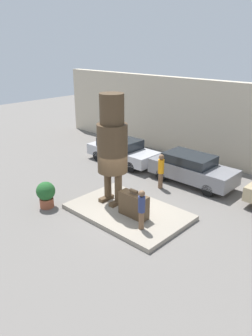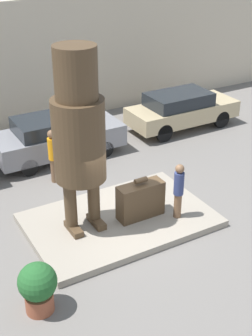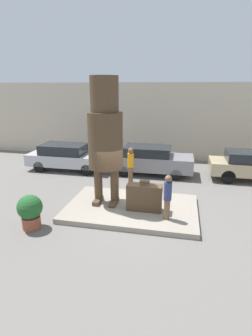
{
  "view_description": "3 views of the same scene",
  "coord_description": "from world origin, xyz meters",
  "px_view_note": "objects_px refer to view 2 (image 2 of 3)",
  "views": [
    {
      "loc": [
        8.74,
        -9.42,
        7.11
      ],
      "look_at": [
        -0.38,
        0.27,
        2.01
      ],
      "focal_mm": 35.0,
      "sensor_mm": 36.0,
      "label": 1
    },
    {
      "loc": [
        -5.38,
        -9.75,
        7.63
      ],
      "look_at": [
        0.12,
        -0.16,
        1.83
      ],
      "focal_mm": 50.0,
      "sensor_mm": 36.0,
      "label": 2
    },
    {
      "loc": [
        1.8,
        -9.43,
        4.78
      ],
      "look_at": [
        -0.26,
        0.14,
        1.74
      ],
      "focal_mm": 28.0,
      "sensor_mm": 36.0,
      "label": 3
    }
  ],
  "objects_px": {
    "parked_car_grey": "(57,136)",
    "worker_hivis": "(53,154)",
    "parked_car_tan": "(181,109)",
    "planter_pot": "(38,286)",
    "statue_figure": "(79,129)",
    "tourist": "(179,189)",
    "giant_suitcase": "(140,200)"
  },
  "relations": [
    {
      "from": "parked_car_tan",
      "to": "planter_pot",
      "type": "height_order",
      "value": "parked_car_tan"
    },
    {
      "from": "statue_figure",
      "to": "planter_pot",
      "type": "xyz_separation_m",
      "value": [
        -2.11,
        -2.22,
        -2.43
      ]
    },
    {
      "from": "planter_pot",
      "to": "worker_hivis",
      "type": "xyz_separation_m",
      "value": [
        2.51,
        5.29,
        0.33
      ]
    },
    {
      "from": "giant_suitcase",
      "to": "worker_hivis",
      "type": "xyz_separation_m",
      "value": [
        -1.22,
        3.44,
        0.29
      ]
    },
    {
      "from": "giant_suitcase",
      "to": "worker_hivis",
      "type": "relative_size",
      "value": 0.73
    },
    {
      "from": "parked_car_tan",
      "to": "worker_hivis",
      "type": "distance_m",
      "value": 6.54
    },
    {
      "from": "giant_suitcase",
      "to": "planter_pot",
      "type": "relative_size",
      "value": 1.08
    },
    {
      "from": "parked_car_grey",
      "to": "worker_hivis",
      "type": "relative_size",
      "value": 2.52
    },
    {
      "from": "parked_car_grey",
      "to": "parked_car_tan",
      "type": "bearing_deg",
      "value": 0.34
    },
    {
      "from": "tourist",
      "to": "parked_car_tan",
      "type": "height_order",
      "value": "tourist"
    },
    {
      "from": "tourist",
      "to": "worker_hivis",
      "type": "bearing_deg",
      "value": 117.96
    },
    {
      "from": "tourist",
      "to": "worker_hivis",
      "type": "xyz_separation_m",
      "value": [
        -2.11,
        3.98,
        -0.1
      ]
    },
    {
      "from": "planter_pot",
      "to": "statue_figure",
      "type": "bearing_deg",
      "value": 46.46
    },
    {
      "from": "statue_figure",
      "to": "worker_hivis",
      "type": "xyz_separation_m",
      "value": [
        0.4,
        3.07,
        -2.1
      ]
    },
    {
      "from": "tourist",
      "to": "parked_car_tan",
      "type": "relative_size",
      "value": 0.36
    },
    {
      "from": "tourist",
      "to": "statue_figure",
      "type": "bearing_deg",
      "value": 159.98
    },
    {
      "from": "worker_hivis",
      "to": "parked_car_grey",
      "type": "bearing_deg",
      "value": 63.95
    },
    {
      "from": "planter_pot",
      "to": "giant_suitcase",
      "type": "bearing_deg",
      "value": 26.43
    },
    {
      "from": "statue_figure",
      "to": "planter_pot",
      "type": "height_order",
      "value": "statue_figure"
    },
    {
      "from": "parked_car_grey",
      "to": "worker_hivis",
      "type": "bearing_deg",
      "value": -116.05
    },
    {
      "from": "tourist",
      "to": "parked_car_tan",
      "type": "bearing_deg",
      "value": 53.4
    },
    {
      "from": "statue_figure",
      "to": "giant_suitcase",
      "type": "bearing_deg",
      "value": -12.87
    },
    {
      "from": "giant_suitcase",
      "to": "planter_pot",
      "type": "bearing_deg",
      "value": -153.57
    },
    {
      "from": "parked_car_tan",
      "to": "worker_hivis",
      "type": "xyz_separation_m",
      "value": [
        -6.32,
        -1.68,
        0.18
      ]
    },
    {
      "from": "worker_hivis",
      "to": "planter_pot",
      "type": "bearing_deg",
      "value": -115.37
    },
    {
      "from": "statue_figure",
      "to": "parked_car_grey",
      "type": "distance_m",
      "value": 5.37
    },
    {
      "from": "worker_hivis",
      "to": "statue_figure",
      "type": "bearing_deg",
      "value": -97.39
    },
    {
      "from": "statue_figure",
      "to": "parked_car_grey",
      "type": "xyz_separation_m",
      "value": [
        1.2,
        4.71,
        -2.27
      ]
    },
    {
      "from": "parked_car_tan",
      "to": "planter_pot",
      "type": "distance_m",
      "value": 11.25
    },
    {
      "from": "tourist",
      "to": "planter_pot",
      "type": "bearing_deg",
      "value": -164.23
    },
    {
      "from": "tourist",
      "to": "worker_hivis",
      "type": "relative_size",
      "value": 0.9
    },
    {
      "from": "giant_suitcase",
      "to": "parked_car_tan",
      "type": "distance_m",
      "value": 7.23
    }
  ]
}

